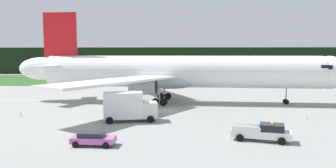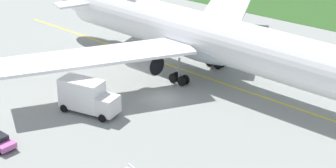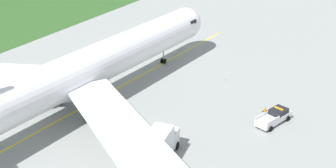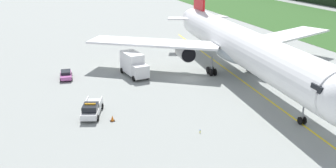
{
  "view_description": "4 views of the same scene",
  "coord_description": "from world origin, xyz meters",
  "views": [
    {
      "loc": [
        2.32,
        -47.93,
        8.72
      ],
      "look_at": [
        0.1,
        7.18,
        3.39
      ],
      "focal_mm": 33.9,
      "sensor_mm": 36.0,
      "label": 1
    },
    {
      "loc": [
        38.13,
        -47.24,
        29.01
      ],
      "look_at": [
        4.27,
        -4.58,
        4.64
      ],
      "focal_mm": 61.63,
      "sensor_mm": 36.0,
      "label": 2
    },
    {
      "loc": [
        -40.48,
        -31.08,
        29.82
      ],
      "look_at": [
        5.02,
        -3.45,
        4.72
      ],
      "focal_mm": 47.42,
      "sensor_mm": 36.0,
      "label": 3
    },
    {
      "loc": [
        55.9,
        -20.61,
        18.96
      ],
      "look_at": [
        7.36,
        -5.69,
        2.06
      ],
      "focal_mm": 41.38,
      "sensor_mm": 36.0,
      "label": 4
    }
  ],
  "objects": [
    {
      "name": "taxiway_edge_light_east",
      "position": [
        19.19,
        -5.56,
        0.23
      ],
      "size": [
        0.12,
        0.12,
        0.42
      ],
      "color": "yellow",
      "rests_on": "ground"
    },
    {
      "name": "staff_car",
      "position": [
        -5.99,
        -18.83,
        0.7
      ],
      "size": [
        4.18,
        2.11,
        1.3
      ],
      "color": "#B857A1",
      "rests_on": "ground"
    },
    {
      "name": "airliner",
      "position": [
        1.72,
        8.01,
        5.39
      ],
      "size": [
        58.2,
        47.33,
        16.1
      ],
      "color": "white",
      "rests_on": "ground"
    },
    {
      "name": "taxiway_edge_light_west",
      "position": [
        -19.8,
        -5.56,
        0.27
      ],
      "size": [
        0.12,
        0.12,
        0.51
      ],
      "color": "yellow",
      "rests_on": "ground"
    },
    {
      "name": "ops_pickup_truck",
      "position": [
        10.57,
        -16.58,
        0.9
      ],
      "size": [
        6.06,
        3.39,
        1.94
      ],
      "color": "white",
      "rests_on": "ground"
    },
    {
      "name": "ground",
      "position": [
        0.0,
        0.0,
        0.0
      ],
      "size": [
        320.0,
        320.0,
        0.0
      ],
      "primitive_type": "plane",
      "color": "gray"
    },
    {
      "name": "taxiway_centerline_main",
      "position": [
        2.36,
        7.97,
        0.0
      ],
      "size": [
        76.18,
        4.99,
        0.01
      ],
      "primitive_type": "cube",
      "rotation": [
        0.0,
        0.0,
        -0.06
      ],
      "color": "yellow",
      "rests_on": "ground"
    },
    {
      "name": "apron_cone",
      "position": [
        12.99,
        -14.44,
        0.35
      ],
      "size": [
        0.58,
        0.58,
        0.73
      ],
      "color": "black",
      "rests_on": "ground"
    },
    {
      "name": "catering_truck",
      "position": [
        -4.4,
        -8.01,
        1.96
      ],
      "size": [
        7.11,
        3.74,
        3.94
      ],
      "color": "silver",
      "rests_on": "ground"
    }
  ]
}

